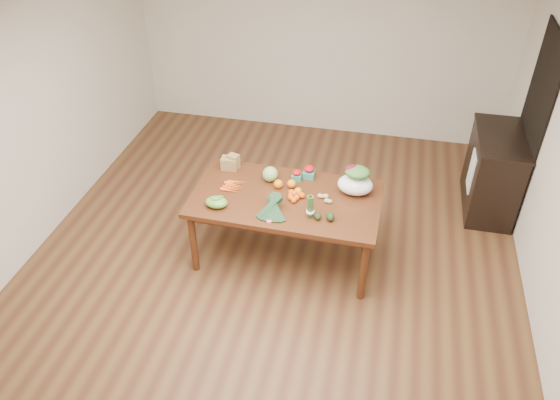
% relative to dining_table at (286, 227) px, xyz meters
% --- Properties ---
extents(floor, '(6.00, 6.00, 0.00)m').
position_rel_dining_table_xyz_m(floor, '(-0.11, -0.21, -0.38)').
color(floor, brown).
rests_on(floor, ground).
extents(room_walls, '(5.02, 6.02, 2.70)m').
position_rel_dining_table_xyz_m(room_walls, '(-0.11, -0.21, 0.97)').
color(room_walls, beige).
rests_on(room_walls, floor).
extents(dining_table, '(1.85, 1.05, 0.75)m').
position_rel_dining_table_xyz_m(dining_table, '(0.00, 0.00, 0.00)').
color(dining_table, '#4A2011').
rests_on(dining_table, floor).
extents(doorway_dark, '(0.02, 1.00, 2.10)m').
position_rel_dining_table_xyz_m(doorway_dark, '(2.37, 1.39, 0.68)').
color(doorway_dark, black).
rests_on(doorway_dark, floor).
extents(cabinet, '(0.52, 1.02, 0.94)m').
position_rel_dining_table_xyz_m(cabinet, '(2.11, 1.34, 0.10)').
color(cabinet, black).
rests_on(cabinet, floor).
extents(dish_towel, '(0.02, 0.28, 0.45)m').
position_rel_dining_table_xyz_m(dish_towel, '(1.85, 1.19, 0.18)').
color(dish_towel, white).
rests_on(dish_towel, cabinet).
extents(paper_bag, '(0.23, 0.19, 0.16)m').
position_rel_dining_table_xyz_m(paper_bag, '(-0.68, 0.37, 0.45)').
color(paper_bag, olive).
rests_on(paper_bag, dining_table).
extents(cabbage, '(0.16, 0.16, 0.16)m').
position_rel_dining_table_xyz_m(cabbage, '(-0.22, 0.24, 0.45)').
color(cabbage, '#90BD6D').
rests_on(cabbage, dining_table).
extents(strawberry_basket_a, '(0.10, 0.10, 0.09)m').
position_rel_dining_table_xyz_m(strawberry_basket_a, '(0.04, 0.32, 0.42)').
color(strawberry_basket_a, red).
rests_on(strawberry_basket_a, dining_table).
extents(strawberry_basket_b, '(0.12, 0.12, 0.10)m').
position_rel_dining_table_xyz_m(strawberry_basket_b, '(0.16, 0.39, 0.43)').
color(strawberry_basket_b, red).
rests_on(strawberry_basket_b, dining_table).
extents(orange_a, '(0.09, 0.09, 0.09)m').
position_rel_dining_table_xyz_m(orange_a, '(-0.11, 0.13, 0.42)').
color(orange_a, '#FFA90F').
rests_on(orange_a, dining_table).
extents(orange_b, '(0.09, 0.09, 0.09)m').
position_rel_dining_table_xyz_m(orange_b, '(0.02, 0.17, 0.42)').
color(orange_b, orange).
rests_on(orange_b, dining_table).
extents(orange_c, '(0.08, 0.08, 0.08)m').
position_rel_dining_table_xyz_m(orange_c, '(0.11, 0.06, 0.41)').
color(orange_c, orange).
rests_on(orange_c, dining_table).
extents(mandarin_cluster, '(0.18, 0.18, 0.10)m').
position_rel_dining_table_xyz_m(mandarin_cluster, '(0.08, -0.01, 0.42)').
color(mandarin_cluster, '#E3590D').
rests_on(mandarin_cluster, dining_table).
extents(carrots, '(0.22, 0.22, 0.03)m').
position_rel_dining_table_xyz_m(carrots, '(-0.55, 0.05, 0.39)').
color(carrots, orange).
rests_on(carrots, dining_table).
extents(snap_pea_bag, '(0.21, 0.16, 0.10)m').
position_rel_dining_table_xyz_m(snap_pea_bag, '(-0.61, -0.29, 0.42)').
color(snap_pea_bag, '#4E9432').
rests_on(snap_pea_bag, dining_table).
extents(kale_bunch, '(0.33, 0.41, 0.16)m').
position_rel_dining_table_xyz_m(kale_bunch, '(-0.07, -0.32, 0.45)').
color(kale_bunch, black).
rests_on(kale_bunch, dining_table).
extents(asparagus_bundle, '(0.08, 0.12, 0.26)m').
position_rel_dining_table_xyz_m(asparagus_bundle, '(0.28, -0.26, 0.50)').
color(asparagus_bundle, '#467D39').
rests_on(asparagus_bundle, dining_table).
extents(potato_a, '(0.05, 0.04, 0.04)m').
position_rel_dining_table_xyz_m(potato_a, '(0.35, 0.06, 0.39)').
color(potato_a, tan).
rests_on(potato_a, dining_table).
extents(potato_b, '(0.05, 0.05, 0.05)m').
position_rel_dining_table_xyz_m(potato_b, '(0.40, -0.01, 0.40)').
color(potato_b, tan).
rests_on(potato_b, dining_table).
extents(potato_c, '(0.06, 0.05, 0.05)m').
position_rel_dining_table_xyz_m(potato_c, '(0.38, 0.06, 0.40)').
color(potato_c, tan).
rests_on(potato_c, dining_table).
extents(potato_d, '(0.05, 0.04, 0.04)m').
position_rel_dining_table_xyz_m(potato_d, '(0.32, 0.06, 0.40)').
color(potato_d, tan).
rests_on(potato_d, dining_table).
extents(potato_e, '(0.05, 0.04, 0.04)m').
position_rel_dining_table_xyz_m(potato_e, '(0.43, -0.01, 0.40)').
color(potato_e, tan).
rests_on(potato_e, dining_table).
extents(avocado_a, '(0.08, 0.10, 0.06)m').
position_rel_dining_table_xyz_m(avocado_a, '(0.36, -0.27, 0.41)').
color(avocado_a, black).
rests_on(avocado_a, dining_table).
extents(avocado_b, '(0.10, 0.13, 0.07)m').
position_rel_dining_table_xyz_m(avocado_b, '(0.47, -0.26, 0.41)').
color(avocado_b, black).
rests_on(avocado_b, dining_table).
extents(salad_bag, '(0.35, 0.27, 0.27)m').
position_rel_dining_table_xyz_m(salad_bag, '(0.64, 0.21, 0.51)').
color(salad_bag, white).
rests_on(salad_bag, dining_table).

